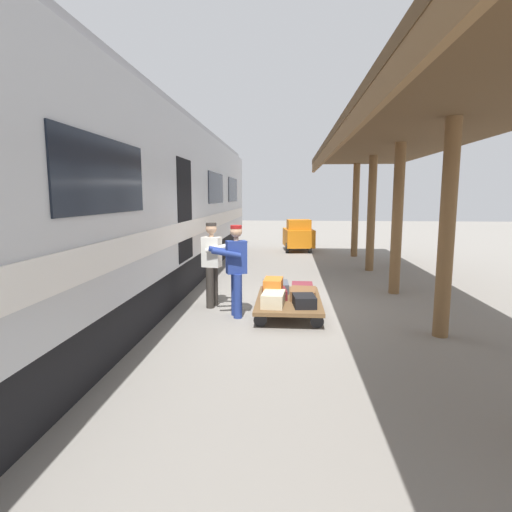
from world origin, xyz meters
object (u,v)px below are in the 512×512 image
Objects in this scene: suitcase_burgundy_valise at (302,288)px; suitcase_maroon_trunk at (274,293)px; suitcase_brown_leather at (303,294)px; luggage_cart at (289,300)px; porter_in_overalls at (235,268)px; suitcase_orange_carryall at (273,284)px; porter_by_door at (213,262)px; suitcase_slate_roller at (275,287)px; suitcase_black_hardshell at (304,301)px; train_car at (111,204)px; baggage_tug at (298,236)px; suitcase_cream_canvas at (273,299)px.

suitcase_burgundy_valise is 0.79m from suitcase_maroon_trunk.
suitcase_maroon_trunk is 0.54m from suitcase_brown_leather.
luggage_cart is at bearing 180.00° from suitcase_maroon_trunk.
suitcase_orange_carryall is at bearing -160.83° from porter_in_overalls.
luggage_cart is 1.22× the size of porter_by_door.
suitcase_black_hardshell is at bearing 115.47° from suitcase_slate_roller.
train_car reaches higher than luggage_cart.
train_car is 11.12× the size of baggage_tug.
suitcase_cream_canvas is 1.26m from suitcase_burgundy_valise.
suitcase_orange_carryall reaches higher than suitcase_black_hardshell.
suitcase_black_hardshell is at bearing 90.00° from suitcase_burgundy_valise.
suitcase_burgundy_valise is at bearing 180.00° from suitcase_slate_roller.
porter_by_door reaches higher than suitcase_black_hardshell.
suitcase_orange_carryall is at bearing 85.75° from baggage_tug.
suitcase_orange_carryall is 1.34m from porter_by_door.
suitcase_burgundy_valise is 0.30× the size of baggage_tug.
suitcase_maroon_trunk is (0.54, 0.57, 0.01)m from suitcase_burgundy_valise.
suitcase_orange_carryall is 0.32× the size of porter_in_overalls.
suitcase_slate_roller is (0.00, -1.14, -0.03)m from suitcase_cream_canvas.
baggage_tug is (-0.66, -8.55, 0.23)m from suitcase_slate_roller.
porter_in_overalls is at bearing -13.62° from suitcase_black_hardshell.
porter_in_overalls is at bearing 165.55° from train_car.
porter_by_door is 0.93× the size of baggage_tug.
baggage_tug reaches higher than suitcase_orange_carryall.
suitcase_slate_roller is (-3.29, -0.17, -1.66)m from train_car.
train_car reaches higher than suitcase_maroon_trunk.
suitcase_brown_leather is (0.00, -0.57, -0.01)m from suitcase_black_hardshell.
suitcase_burgundy_valise is at bearing -90.00° from suitcase_black_hardshell.
suitcase_slate_roller is 0.34× the size of baggage_tug.
baggage_tug reaches higher than suitcase_black_hardshell.
suitcase_brown_leather is 1.10× the size of suitcase_orange_carryall.
suitcase_brown_leather is at bearing -177.32° from suitcase_orange_carryall.
suitcase_slate_roller is 1.06× the size of suitcase_brown_leather.
suitcase_black_hardshell is (-0.27, 0.57, 0.14)m from luggage_cart.
suitcase_slate_roller is 1.17× the size of suitcase_orange_carryall.
suitcase_slate_roller is at bearing 85.60° from baggage_tug.
suitcase_burgundy_valise is at bearing -90.00° from suitcase_brown_leather.
suitcase_cream_canvas is 1.14m from suitcase_slate_roller.
suitcase_black_hardshell is at bearing 133.61° from suitcase_maroon_trunk.
suitcase_slate_roller is at bearing -171.83° from porter_by_door.
luggage_cart is 3.31× the size of suitcase_slate_roller.
train_car is 9.68m from baggage_tug.
suitcase_black_hardshell is 0.54m from suitcase_cream_canvas.
suitcase_burgundy_valise is at bearing -115.47° from luggage_cart.
train_car is 4.19m from suitcase_burgundy_valise.
baggage_tug is at bearing -94.12° from suitcase_maroon_trunk.
suitcase_black_hardshell reaches higher than suitcase_brown_leather.
luggage_cart is at bearing 64.53° from suitcase_burgundy_valise.
suitcase_slate_roller is at bearing -64.53° from luggage_cart.
suitcase_orange_carryall is at bearing 2.68° from suitcase_brown_leather.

